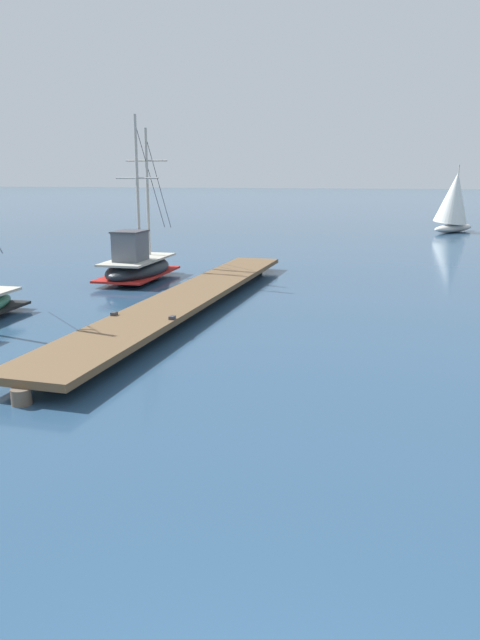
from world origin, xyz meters
TOP-DOWN VIEW (x-y plane):
  - floating_dock at (-5.91, 15.16)m, footprint 1.82×17.20m
  - fishing_boat_0 at (-9.62, 19.30)m, footprint 2.11×6.05m
  - distant_sailboat at (3.12, 44.26)m, footprint 3.62×4.51m

SIDE VIEW (x-z plane):
  - floating_dock at x=-5.91m, z-range 0.10..0.63m
  - fishing_boat_0 at x=-9.62m, z-range -2.47..3.69m
  - distant_sailboat at x=3.12m, z-range -0.21..4.51m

